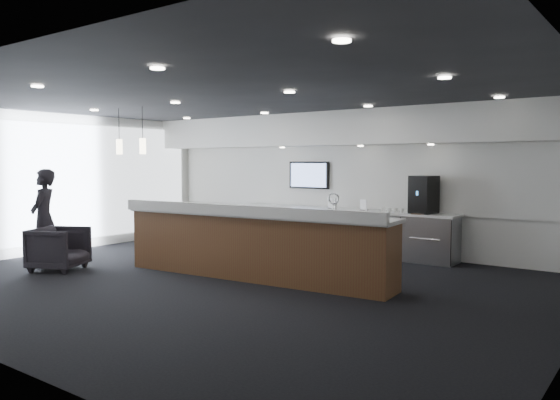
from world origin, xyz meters
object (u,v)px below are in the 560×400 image
Objects in this scene: coffee_machine at (424,195)px; armchair at (59,249)px; service_counter at (253,244)px; lounge_guest at (44,218)px.

coffee_machine reaches higher than armchair.
armchair is (-4.98, -4.69, -0.92)m from coffee_machine.
service_counter is 5.82× the size of armchair.
armchair is 0.47× the size of lounge_guest.
service_counter is 6.83× the size of coffee_machine.
service_counter is 3.61m from armchair.
coffee_machine is 7.24m from lounge_guest.
coffee_machine is (1.71, 3.16, 0.74)m from service_counter.
armchair is at bearing -159.74° from service_counter.
service_counter reaches higher than armchair.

